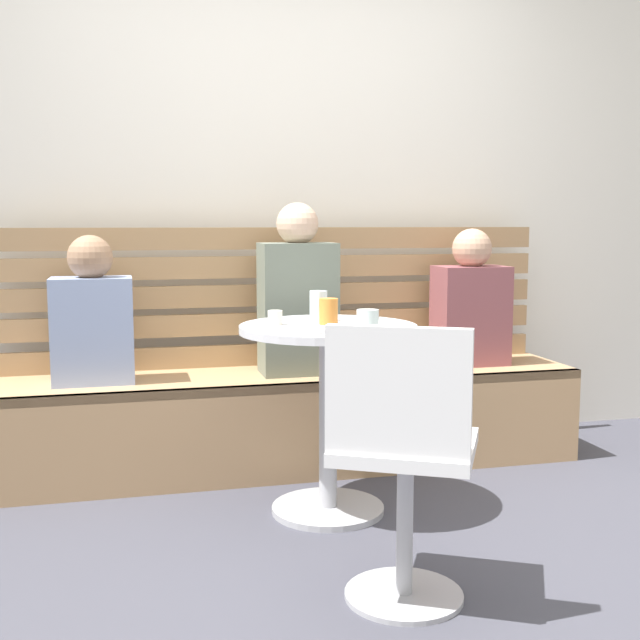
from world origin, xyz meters
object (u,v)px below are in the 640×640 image
at_px(cup_glass_tall, 318,306).
at_px(plate_small, 303,330).
at_px(person_child_left, 92,318).
at_px(phone_on_table, 353,327).
at_px(cup_glass_short, 368,321).
at_px(booth_bench, 289,420).
at_px(cafe_table, 328,382).
at_px(white_chair, 403,454).
at_px(cup_tumbler_orange, 329,311).
at_px(cup_espresso_small, 275,318).
at_px(person_adult, 298,297).
at_px(person_child_middle, 471,305).

bearing_deg(cup_glass_tall, plate_small, -113.96).
xyz_separation_m(person_child_left, phone_on_table, (0.95, -0.73, 0.02)).
height_order(person_child_left, cup_glass_short, person_child_left).
distance_m(booth_bench, person_child_left, 0.99).
xyz_separation_m(cafe_table, white_chair, (0.01, -0.81, -0.05)).
height_order(person_child_left, cup_tumbler_orange, person_child_left).
distance_m(cup_tumbler_orange, cup_espresso_small, 0.21).
bearing_deg(cup_glass_tall, cafe_table, -86.81).
xyz_separation_m(person_adult, plate_small, (-0.15, -0.77, -0.04)).
bearing_deg(person_child_left, person_adult, -0.45).
height_order(cup_glass_short, cup_tumbler_orange, cup_tumbler_orange).
bearing_deg(cafe_table, cup_glass_tall, 93.19).
height_order(cup_tumbler_orange, cup_glass_tall, cup_glass_tall).
distance_m(white_chair, person_child_left, 1.70).
bearing_deg(person_adult, person_child_left, 179.55).
height_order(cafe_table, cup_glass_tall, cup_glass_tall).
xyz_separation_m(cup_glass_tall, plate_small, (-0.13, -0.29, -0.05)).
relative_size(cup_espresso_small, plate_small, 0.33).
bearing_deg(person_child_middle, cup_glass_tall, -150.33).
relative_size(cup_glass_short, cup_glass_tall, 0.67).
bearing_deg(cafe_table, phone_on_table, -61.82).
bearing_deg(person_adult, person_child_middle, 1.61).
distance_m(booth_bench, white_chair, 1.44).
distance_m(white_chair, cup_tumbler_orange, 0.88).
relative_size(person_adult, cup_glass_short, 9.71).
distance_m(white_chair, phone_on_table, 0.74).
xyz_separation_m(booth_bench, cup_glass_tall, (0.02, -0.49, 0.58)).
bearing_deg(cup_espresso_small, cup_glass_tall, 21.28).
bearing_deg(booth_bench, phone_on_table, -82.93).
relative_size(person_child_left, cup_glass_tall, 5.29).
bearing_deg(person_child_middle, cup_glass_short, -132.96).
distance_m(person_adult, cup_glass_tall, 0.48).
height_order(person_child_left, plate_small, person_child_left).
bearing_deg(person_child_middle, person_adult, -178.39).
bearing_deg(person_child_middle, white_chair, -121.23).
relative_size(booth_bench, person_adult, 3.48).
distance_m(cup_espresso_small, cup_glass_tall, 0.21).
bearing_deg(person_child_left, cup_espresso_small, -39.18).
bearing_deg(cup_glass_tall, cup_tumbler_orange, -84.05).
distance_m(cafe_table, cup_espresso_small, 0.32).
bearing_deg(person_adult, plate_small, -101.20).
distance_m(white_chair, person_adult, 1.45).
height_order(booth_bench, person_adult, person_adult).
relative_size(cup_espresso_small, cup_glass_tall, 0.47).
distance_m(booth_bench, cup_glass_short, 1.01).
height_order(person_child_left, cup_glass_tall, person_child_left).
bearing_deg(cup_glass_short, cup_espresso_small, 136.08).
xyz_separation_m(white_chair, person_child_left, (-0.90, 1.42, 0.26)).
bearing_deg(cup_tumbler_orange, person_adult, 88.88).
distance_m(person_adult, phone_on_table, 0.73).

